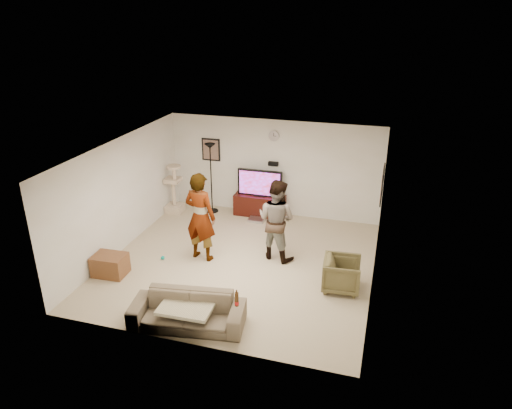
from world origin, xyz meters
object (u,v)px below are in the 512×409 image
(cat_tree, at_px, (173,189))
(sofa, at_px, (187,311))
(tv, at_px, (260,183))
(person_left, at_px, (200,217))
(person_right, at_px, (276,220))
(side_table, at_px, (110,265))
(floor_lamp, at_px, (211,179))
(beer_bottle, at_px, (237,299))
(armchair, at_px, (342,274))
(tv_stand, at_px, (260,205))

(cat_tree, distance_m, sofa, 4.96)
(tv, xyz_separation_m, cat_tree, (-2.23, -0.44, -0.23))
(person_left, xyz_separation_m, person_right, (1.53, 0.49, -0.08))
(tv, height_order, side_table, tv)
(sofa, bearing_deg, floor_lamp, 97.78)
(person_left, relative_size, person_right, 1.09)
(floor_lamp, xyz_separation_m, person_right, (2.24, -1.93, -0.04))
(cat_tree, xyz_separation_m, beer_bottle, (3.22, -4.36, 0.03))
(floor_lamp, xyz_separation_m, side_table, (-0.82, -3.60, -0.71))
(person_right, bearing_deg, floor_lamp, -23.67)
(cat_tree, height_order, sofa, cat_tree)
(person_left, bearing_deg, tv, -92.59)
(floor_lamp, relative_size, armchair, 2.60)
(beer_bottle, bearing_deg, sofa, 180.00)
(tv_stand, distance_m, floor_lamp, 1.45)
(floor_lamp, relative_size, sofa, 0.96)
(tv_stand, bearing_deg, beer_bottle, -78.37)
(armchair, bearing_deg, tv_stand, 36.16)
(tv, distance_m, side_table, 4.33)
(person_left, distance_m, beer_bottle, 2.76)
(tv, distance_m, armchair, 3.88)
(floor_lamp, bearing_deg, tv_stand, 5.48)
(sofa, distance_m, beer_bottle, 0.98)
(side_table, bearing_deg, floor_lamp, 77.23)
(tv_stand, xyz_separation_m, cat_tree, (-2.23, -0.44, 0.39))
(beer_bottle, bearing_deg, side_table, 160.70)
(person_right, bearing_deg, armchair, 167.32)
(tv_stand, relative_size, beer_bottle, 5.30)
(person_left, bearing_deg, person_right, -151.96)
(tv, height_order, person_left, person_left)
(cat_tree, bearing_deg, tv_stand, 11.25)
(floor_lamp, distance_m, person_right, 2.96)
(tv, height_order, beer_bottle, tv)
(sofa, height_order, side_table, sofa)
(beer_bottle, height_order, side_table, beer_bottle)
(armchair, bearing_deg, person_left, 78.78)
(sofa, height_order, beer_bottle, beer_bottle)
(tv, relative_size, armchair, 1.63)
(person_left, bearing_deg, armchair, -176.90)
(armchair, bearing_deg, beer_bottle, 137.45)
(sofa, distance_m, armchair, 3.04)
(armchair, bearing_deg, cat_tree, 58.09)
(tv_stand, relative_size, sofa, 0.68)
(person_right, height_order, beer_bottle, person_right)
(tv_stand, xyz_separation_m, side_table, (-2.10, -3.72, -0.06))
(tv_stand, relative_size, cat_tree, 1.00)
(tv_stand, height_order, person_left, person_left)
(floor_lamp, distance_m, sofa, 4.92)
(person_left, xyz_separation_m, sofa, (0.67, -2.26, -0.69))
(beer_bottle, bearing_deg, person_right, 90.75)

